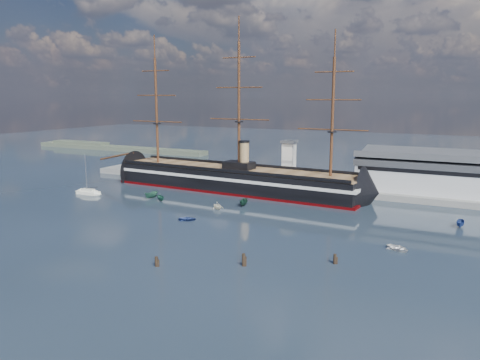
% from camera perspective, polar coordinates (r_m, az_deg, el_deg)
% --- Properties ---
extents(ground, '(600.00, 600.00, 0.00)m').
position_cam_1_polar(ground, '(139.29, -0.14, -3.22)').
color(ground, '#1C2831').
rests_on(ground, ground).
extents(quay, '(180.00, 18.00, 2.00)m').
position_cam_1_polar(quay, '(168.08, 8.51, -0.98)').
color(quay, slate).
rests_on(quay, ground).
extents(warehouse, '(63.00, 21.00, 11.60)m').
position_cam_1_polar(warehouse, '(162.53, 25.31, 0.61)').
color(warehouse, '#B7BABC').
rests_on(warehouse, ground).
extents(quay_tower, '(5.00, 5.00, 15.00)m').
position_cam_1_polar(quay_tower, '(165.98, 5.98, 2.35)').
color(quay_tower, silver).
rests_on(quay_tower, ground).
extents(shoreline, '(120.00, 10.00, 4.00)m').
position_cam_1_polar(shoreline, '(296.28, -16.01, 3.88)').
color(shoreline, '#3F4C38').
rests_on(shoreline, ground).
extents(warship, '(113.27, 20.77, 53.94)m').
position_cam_1_polar(warship, '(162.13, -1.30, 0.17)').
color(warship, black).
rests_on(warship, ground).
extents(sailboat, '(8.49, 3.05, 13.33)m').
position_cam_1_polar(sailboat, '(163.53, -18.01, -1.39)').
color(sailboat, white).
rests_on(sailboat, ground).
extents(motorboat_a, '(6.75, 2.94, 2.63)m').
position_cam_1_polar(motorboat_a, '(152.53, -10.75, -2.21)').
color(motorboat_a, '#2B614A').
rests_on(motorboat_a, ground).
extents(motorboat_b, '(2.26, 3.16, 1.37)m').
position_cam_1_polar(motorboat_b, '(124.49, -6.42, -4.93)').
color(motorboat_b, navy).
rests_on(motorboat_b, ground).
extents(motorboat_c, '(6.45, 3.49, 2.45)m').
position_cam_1_polar(motorboat_c, '(139.76, 0.45, -3.17)').
color(motorboat_c, '#163728').
rests_on(motorboat_c, ground).
extents(motorboat_d, '(5.74, 7.15, 2.42)m').
position_cam_1_polar(motorboat_d, '(135.91, -2.76, -3.57)').
color(motorboat_d, white).
rests_on(motorboat_d, ground).
extents(motorboat_e, '(2.64, 3.41, 1.49)m').
position_cam_1_polar(motorboat_e, '(106.17, 18.68, -8.13)').
color(motorboat_e, white).
rests_on(motorboat_e, ground).
extents(motorboat_f, '(5.67, 2.26, 2.24)m').
position_cam_1_polar(motorboat_f, '(129.65, 25.25, -5.26)').
color(motorboat_f, navy).
rests_on(motorboat_f, ground).
extents(motorboat_g, '(4.70, 5.21, 2.06)m').
position_cam_1_polar(motorboat_g, '(148.08, -9.61, -2.55)').
color(motorboat_g, '#215B46').
rests_on(motorboat_g, ground).
extents(piling_near_mid, '(0.64, 0.64, 2.69)m').
position_cam_1_polar(piling_near_mid, '(93.20, -10.13, -10.32)').
color(piling_near_mid, black).
rests_on(piling_near_mid, ground).
extents(piling_near_right, '(0.64, 0.64, 3.26)m').
position_cam_1_polar(piling_near_right, '(91.91, 0.44, -10.46)').
color(piling_near_right, black).
rests_on(piling_near_right, ground).
extents(piling_far_right, '(0.64, 0.64, 2.67)m').
position_cam_1_polar(piling_far_right, '(94.98, 11.46, -9.97)').
color(piling_far_right, black).
rests_on(piling_far_right, ground).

